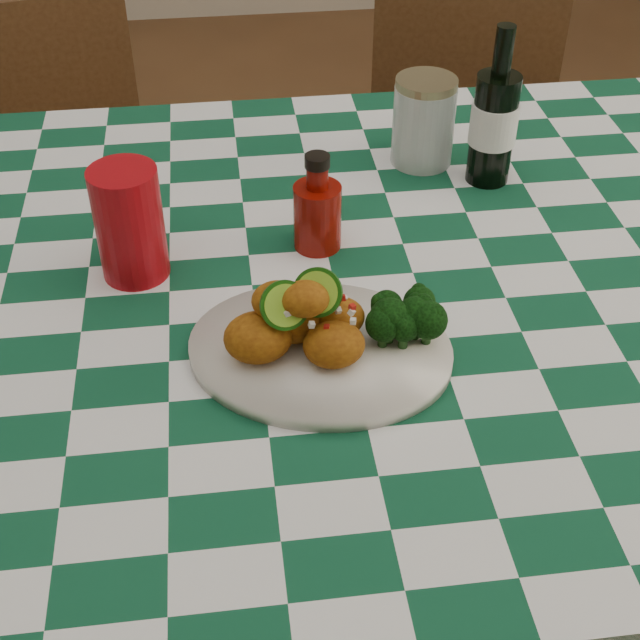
{
  "coord_description": "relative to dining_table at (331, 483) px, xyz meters",
  "views": [
    {
      "loc": [
        -0.13,
        -0.89,
        1.46
      ],
      "look_at": [
        -0.04,
        -0.14,
        0.84
      ],
      "focal_mm": 50.0,
      "sensor_mm": 36.0,
      "label": 1
    }
  ],
  "objects": [
    {
      "name": "ground",
      "position": [
        0.0,
        0.0,
        -0.39
      ],
      "size": [
        5.0,
        5.0,
        0.0
      ],
      "primitive_type": "plane",
      "color": "brown",
      "rests_on": "ground"
    },
    {
      "name": "red_tumbler",
      "position": [
        -0.25,
        0.05,
        0.47
      ],
      "size": [
        0.09,
        0.09,
        0.15
      ],
      "primitive_type": "cylinder",
      "rotation": [
        0.0,
        0.0,
        -0.04
      ],
      "color": "#9C080F",
      "rests_on": "dining_table"
    },
    {
      "name": "fried_chicken_pile",
      "position": [
        -0.05,
        -0.14,
        0.46
      ],
      "size": [
        0.14,
        0.1,
        0.09
      ],
      "primitive_type": null,
      "color": "#9C590F",
      "rests_on": "plate"
    },
    {
      "name": "beer_bottle",
      "position": [
        0.26,
        0.21,
        0.51
      ],
      "size": [
        0.08,
        0.08,
        0.23
      ],
      "primitive_type": null,
      "rotation": [
        0.0,
        0.0,
        0.22
      ],
      "color": "black",
      "rests_on": "dining_table"
    },
    {
      "name": "broccoli_side",
      "position": [
        0.06,
        -0.13,
        0.44
      ],
      "size": [
        0.07,
        0.07,
        0.06
      ],
      "primitive_type": null,
      "color": "black",
      "rests_on": "plate"
    },
    {
      "name": "dining_table",
      "position": [
        0.0,
        0.0,
        0.0
      ],
      "size": [
        1.66,
        1.06,
        0.79
      ],
      "primitive_type": null,
      "color": "#0F482C",
      "rests_on": "ground"
    },
    {
      "name": "wooden_chair_left",
      "position": [
        -0.45,
        0.77,
        0.02
      ],
      "size": [
        0.45,
        0.46,
        0.83
      ],
      "primitive_type": null,
      "rotation": [
        0.0,
        0.0,
        0.19
      ],
      "color": "#472814",
      "rests_on": "ground"
    },
    {
      "name": "mason_jar",
      "position": [
        0.17,
        0.28,
        0.46
      ],
      "size": [
        0.12,
        0.12,
        0.13
      ],
      "primitive_type": null,
      "rotation": [
        0.0,
        0.0,
        0.4
      ],
      "color": "#B2BCBA",
      "rests_on": "dining_table"
    },
    {
      "name": "wooden_chair_right",
      "position": [
        0.35,
        0.67,
        0.03
      ],
      "size": [
        0.48,
        0.49,
        0.85
      ],
      "primitive_type": null,
      "rotation": [
        0.0,
        0.0,
        -0.25
      ],
      "color": "#472814",
      "rests_on": "ground"
    },
    {
      "name": "ketchup_bottle",
      "position": [
        -0.01,
        0.08,
        0.46
      ],
      "size": [
        0.08,
        0.08,
        0.13
      ],
      "primitive_type": null,
      "rotation": [
        0.0,
        0.0,
        -0.4
      ],
      "color": "#710C05",
      "rests_on": "dining_table"
    },
    {
      "name": "plate",
      "position": [
        -0.04,
        -0.14,
        0.4
      ],
      "size": [
        0.35,
        0.3,
        0.02
      ],
      "primitive_type": null,
      "rotation": [
        0.0,
        0.0,
        -0.27
      ],
      "color": "silver",
      "rests_on": "dining_table"
    }
  ]
}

